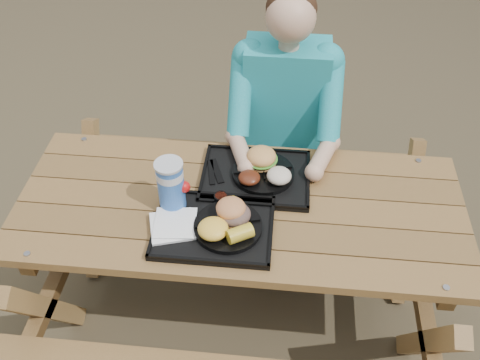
{
  "coord_description": "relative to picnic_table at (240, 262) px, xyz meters",
  "views": [
    {
      "loc": [
        0.15,
        -1.49,
        2.29
      ],
      "look_at": [
        0.0,
        0.0,
        0.88
      ],
      "focal_mm": 40.0,
      "sensor_mm": 36.0,
      "label": 1
    }
  ],
  "objects": [
    {
      "name": "plate_far",
      "position": [
        0.08,
        0.16,
        0.41
      ],
      "size": [
        0.26,
        0.26,
        0.02
      ],
      "primitive_type": "cylinder",
      "color": "black",
      "rests_on": "tray_far"
    },
    {
      "name": "soda_cup",
      "position": [
        -0.26,
        -0.05,
        0.5
      ],
      "size": [
        0.1,
        0.1,
        0.21
      ],
      "primitive_type": "cylinder",
      "color": "#1852B5",
      "rests_on": "tray_near"
    },
    {
      "name": "burger",
      "position": [
        0.07,
        0.21,
        0.47
      ],
      "size": [
        0.13,
        0.13,
        0.11
      ],
      "primitive_type": null,
      "color": "#E59B51",
      "rests_on": "plate_far"
    },
    {
      "name": "tray_near",
      "position": [
        -0.09,
        -0.15,
        0.39
      ],
      "size": [
        0.45,
        0.35,
        0.02
      ],
      "primitive_type": "cube",
      "color": "black",
      "rests_on": "picnic_table"
    },
    {
      "name": "mac_cheese",
      "position": [
        -0.08,
        -0.2,
        0.44
      ],
      "size": [
        0.11,
        0.11,
        0.06
      ],
      "primitive_type": "ellipsoid",
      "color": "yellow",
      "rests_on": "plate_near"
    },
    {
      "name": "condiment_mustard",
      "position": [
        -0.03,
        -0.03,
        0.41
      ],
      "size": [
        0.05,
        0.05,
        0.03
      ],
      "primitive_type": "cylinder",
      "color": "yellow",
      "rests_on": "tray_near"
    },
    {
      "name": "tray_far",
      "position": [
        0.05,
        0.15,
        0.39
      ],
      "size": [
        0.45,
        0.35,
        0.02
      ],
      "primitive_type": "cube",
      "color": "black",
      "rests_on": "picnic_table"
    },
    {
      "name": "picnic_table",
      "position": [
        0.0,
        0.0,
        0.0
      ],
      "size": [
        1.8,
        1.49,
        0.75
      ],
      "primitive_type": null,
      "color": "#999999",
      "rests_on": "ground"
    },
    {
      "name": "cutlery_far",
      "position": [
        -0.11,
        0.16,
        0.4
      ],
      "size": [
        0.08,
        0.15,
        0.01
      ],
      "primitive_type": "cube",
      "rotation": [
        0.0,
        0.0,
        0.37
      ],
      "color": "black",
      "rests_on": "tray_far"
    },
    {
      "name": "baked_beans",
      "position": [
        0.03,
        0.09,
        0.44
      ],
      "size": [
        0.09,
        0.09,
        0.04
      ],
      "primitive_type": "ellipsoid",
      "color": "#552111",
      "rests_on": "plate_far"
    },
    {
      "name": "condiment_bbq",
      "position": [
        -0.07,
        -0.01,
        0.41
      ],
      "size": [
        0.05,
        0.05,
        0.03
      ],
      "primitive_type": "cylinder",
      "color": "black",
      "rests_on": "tray_near"
    },
    {
      "name": "sandwich",
      "position": [
        -0.01,
        -0.12,
        0.48
      ],
      "size": [
        0.12,
        0.12,
        0.12
      ],
      "primitive_type": null,
      "color": "#D4824A",
      "rests_on": "plate_near"
    },
    {
      "name": "diner",
      "position": [
        0.15,
        0.59,
        0.27
      ],
      "size": [
        0.48,
        0.84,
        1.28
      ],
      "primitive_type": null,
      "color": "#1CA0C9",
      "rests_on": "ground"
    },
    {
      "name": "ground",
      "position": [
        0.0,
        0.0,
        -0.38
      ],
      "size": [
        60.0,
        60.0,
        0.0
      ],
      "primitive_type": "plane",
      "color": "#999999",
      "rests_on": "ground"
    },
    {
      "name": "corn_cob",
      "position": [
        0.02,
        -0.22,
        0.44
      ],
      "size": [
        0.13,
        0.13,
        0.06
      ],
      "primitive_type": null,
      "rotation": [
        0.0,
        0.0,
        0.53
      ],
      "color": "gold",
      "rests_on": "plate_near"
    },
    {
      "name": "potato_salad",
      "position": [
        0.15,
        0.11,
        0.44
      ],
      "size": [
        0.1,
        0.1,
        0.06
      ],
      "primitive_type": "ellipsoid",
      "color": "beige",
      "rests_on": "plate_far"
    },
    {
      "name": "napkin_stack",
      "position": [
        -0.24,
        -0.17,
        0.4
      ],
      "size": [
        0.2,
        0.2,
        0.02
      ],
      "primitive_type": "cube",
      "rotation": [
        0.0,
        0.0,
        0.29
      ],
      "color": "white",
      "rests_on": "tray_near"
    },
    {
      "name": "plate_near",
      "position": [
        -0.03,
        -0.15,
        0.41
      ],
      "size": [
        0.26,
        0.26,
        0.02
      ],
      "primitive_type": "cylinder",
      "color": "black",
      "rests_on": "tray_near"
    }
  ]
}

